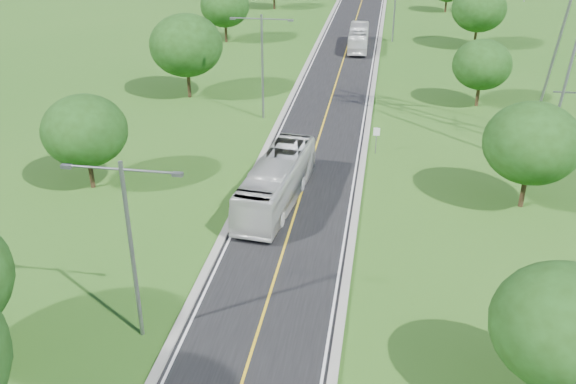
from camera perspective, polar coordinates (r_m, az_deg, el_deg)
ground at (r=76.67m, az=4.48°, el=10.20°), size 260.00×260.00×0.00m
road at (r=82.41m, az=4.86°, el=11.40°), size 8.00×150.00×0.06m
curb_left at (r=82.80m, az=1.88°, el=11.61°), size 0.50×150.00×0.22m
curb_right at (r=82.19m, az=7.88°, el=11.26°), size 0.50×150.00×0.22m
speed_limit_sign at (r=55.12m, az=7.86°, el=4.95°), size 0.55×0.09×2.40m
streetlight_near_left at (r=32.17m, az=-13.87°, el=-3.94°), size 5.90×0.25×10.00m
streetlight_mid_left at (r=61.53m, az=-2.31°, el=11.79°), size 5.90×0.25×10.00m
tree_lb at (r=49.78m, az=-17.63°, el=5.22°), size 6.30×6.30×7.33m
tree_lc at (r=68.56m, az=-9.05°, el=12.76°), size 7.56×7.56×8.79m
tree_ld at (r=91.75m, az=-5.64°, el=16.13°), size 6.72×6.72×7.82m
tree_ra at (r=30.12m, az=23.37°, el=-10.94°), size 6.30×6.30×7.33m
tree_rb at (r=47.55m, az=20.87°, el=4.08°), size 6.72×6.72×7.82m
tree_rc at (r=68.17m, az=16.86°, el=10.79°), size 5.88×5.88×6.84m
tree_rd at (r=91.44m, az=16.62°, el=15.35°), size 7.14×7.14×8.30m
bus_outbound at (r=88.79m, az=6.29°, el=13.47°), size 2.76×10.54×2.92m
bus_inbound at (r=46.16m, az=-1.04°, el=0.92°), size 4.21×12.55×3.43m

